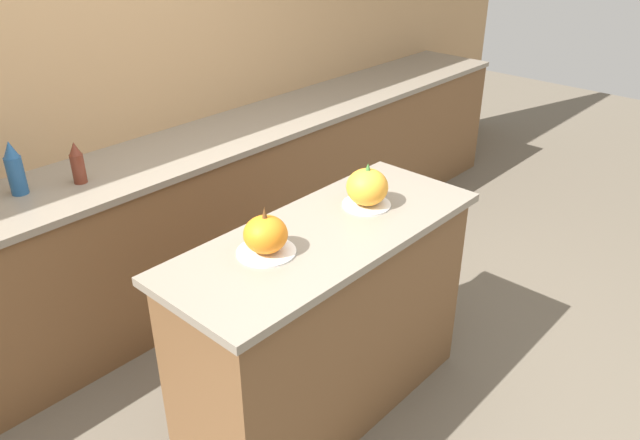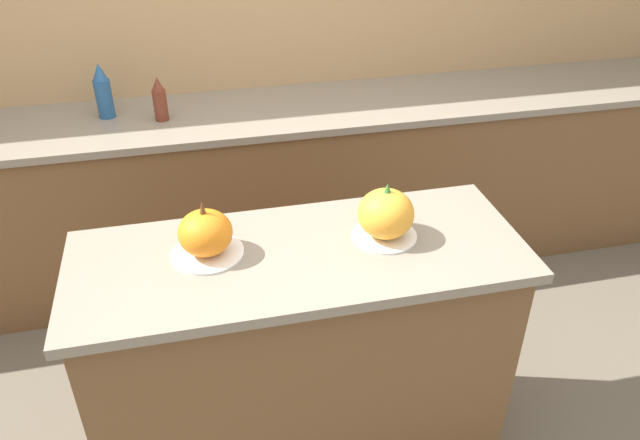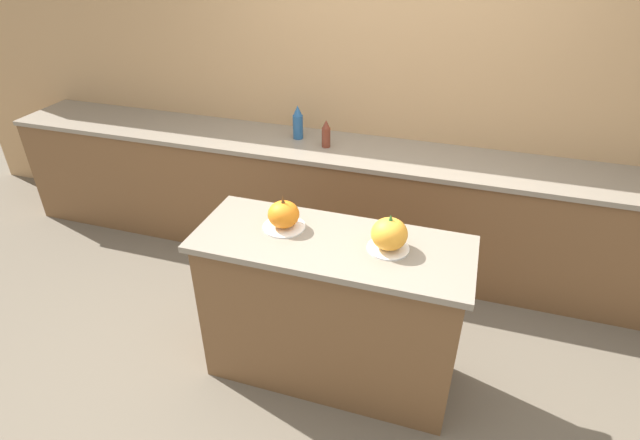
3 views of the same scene
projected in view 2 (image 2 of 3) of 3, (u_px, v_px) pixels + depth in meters
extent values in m
cube|color=tan|center=(236.00, 21.00, 3.06)|extent=(8.00, 0.06, 2.50)
cube|color=brown|center=(302.00, 365.00, 2.20)|extent=(1.37, 0.50, 0.90)
cube|color=gray|center=(299.00, 257.00, 1.95)|extent=(1.43, 0.56, 0.03)
cube|color=brown|center=(254.00, 197.00, 3.22)|extent=(6.00, 0.56, 0.88)
cube|color=gray|center=(249.00, 114.00, 2.97)|extent=(6.00, 0.60, 0.03)
cylinder|color=white|center=(208.00, 253.00, 1.93)|extent=(0.23, 0.23, 0.01)
ellipsoid|color=orange|center=(205.00, 233.00, 1.89)|extent=(0.17, 0.17, 0.14)
cone|color=brown|center=(202.00, 207.00, 1.84)|extent=(0.02, 0.02, 0.05)
cylinder|color=white|center=(384.00, 236.00, 2.01)|extent=(0.21, 0.21, 0.01)
ellipsoid|color=orange|center=(386.00, 214.00, 1.97)|extent=(0.18, 0.18, 0.16)
cone|color=#38702D|center=(387.00, 188.00, 1.92)|extent=(0.03, 0.03, 0.03)
cylinder|color=#235184|center=(104.00, 99.00, 2.85)|extent=(0.08, 0.08, 0.18)
cone|color=#235184|center=(99.00, 72.00, 2.79)|extent=(0.07, 0.07, 0.08)
cylinder|color=maroon|center=(160.00, 105.00, 2.83)|extent=(0.06, 0.06, 0.14)
cone|color=maroon|center=(157.00, 84.00, 2.78)|extent=(0.06, 0.06, 0.06)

